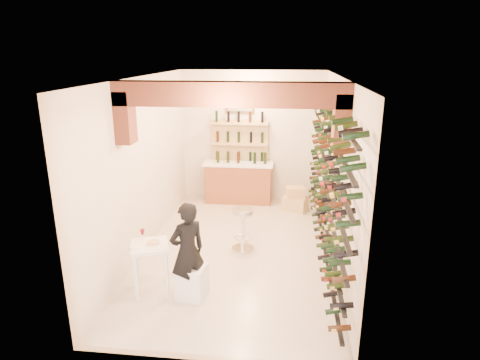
% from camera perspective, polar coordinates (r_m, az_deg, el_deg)
% --- Properties ---
extents(ground, '(6.00, 6.00, 0.00)m').
position_cam_1_polar(ground, '(8.02, -0.24, -9.55)').
color(ground, beige).
rests_on(ground, ground).
extents(room_shell, '(3.52, 6.02, 3.21)m').
position_cam_1_polar(room_shell, '(7.03, -0.51, 6.06)').
color(room_shell, beige).
rests_on(room_shell, ground).
extents(wine_rack, '(0.32, 5.70, 2.56)m').
position_cam_1_polar(wine_rack, '(7.43, 11.55, 0.75)').
color(wine_rack, black).
rests_on(wine_rack, ground).
extents(back_counter, '(1.70, 0.62, 1.29)m').
position_cam_1_polar(back_counter, '(10.29, -0.20, -0.16)').
color(back_counter, '#9A532F').
rests_on(back_counter, ground).
extents(back_shelving, '(1.40, 0.31, 2.73)m').
position_cam_1_polar(back_shelving, '(10.35, -0.05, 3.59)').
color(back_shelving, tan).
rests_on(back_shelving, ground).
extents(tasting_table, '(0.71, 0.71, 0.98)m').
position_cam_1_polar(tasting_table, '(6.61, -12.26, -9.76)').
color(tasting_table, white).
rests_on(tasting_table, ground).
extents(white_stool, '(0.47, 0.47, 0.51)m').
position_cam_1_polar(white_stool, '(6.56, -6.61, -13.70)').
color(white_stool, white).
rests_on(white_stool, ground).
extents(person, '(0.67, 0.65, 1.55)m').
position_cam_1_polar(person, '(6.29, -7.23, -9.76)').
color(person, black).
rests_on(person, ground).
extents(chrome_barstool, '(0.42, 0.42, 0.82)m').
position_cam_1_polar(chrome_barstool, '(7.83, 0.40, -6.41)').
color(chrome_barstool, silver).
rests_on(chrome_barstool, ground).
extents(crate_lower, '(0.65, 0.56, 0.33)m').
position_cam_1_polar(crate_lower, '(9.93, 7.60, -3.23)').
color(crate_lower, tan).
rests_on(crate_lower, ground).
extents(crate_upper, '(0.45, 0.34, 0.25)m').
position_cam_1_polar(crate_upper, '(9.83, 7.67, -1.67)').
color(crate_upper, tan).
rests_on(crate_upper, crate_lower).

